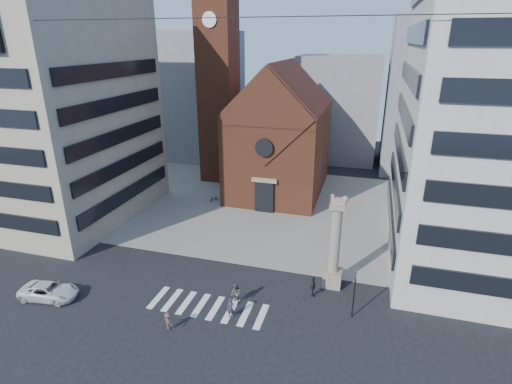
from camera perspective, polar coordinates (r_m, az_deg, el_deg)
ground at (r=36.81m, az=-5.85°, el=-13.14°), size 120.00×120.00×0.00m
piazza at (r=52.74m, az=1.78°, el=-1.95°), size 46.00×30.00×0.05m
zebra_crossing at (r=34.38m, az=-6.88°, el=-15.95°), size 10.20×3.20×0.01m
church at (r=55.87m, az=3.44°, el=7.94°), size 12.00×16.65×18.00m
campanile at (r=60.40m, az=-5.41°, el=16.32°), size 5.50×5.50×31.20m
building_left at (r=52.90m, az=-27.38°, el=10.47°), size 18.00×20.00×26.00m
bg_block_left at (r=75.80m, az=-9.16°, el=13.49°), size 16.00×14.00×22.00m
bg_block_mid at (r=74.22m, az=11.61°, el=11.62°), size 14.00×12.00×18.00m
bg_block_right at (r=71.31m, az=24.74°, el=12.24°), size 16.00×14.00×24.00m
lion_column at (r=35.54m, az=11.14°, el=-8.26°), size 1.63×1.60×8.68m
traffic_light at (r=32.68m, az=13.85°, el=-13.76°), size 0.13×0.16×4.30m
white_car at (r=38.91m, az=-27.46°, el=-12.46°), size 5.10×2.87×1.35m
pedestrian_0 at (r=32.66m, az=-3.63°, el=-16.23°), size 0.64×0.43×1.71m
pedestrian_1 at (r=34.02m, az=-2.90°, el=-14.31°), size 1.15×1.15×1.88m
pedestrian_2 at (r=35.11m, az=8.13°, el=-13.25°), size 0.53×1.14×1.90m
pedestrian_3 at (r=32.21m, az=-12.41°, el=-17.58°), size 1.13×0.99×1.52m
scooter_0 at (r=54.16m, az=-6.01°, el=-0.94°), size 1.08×1.60×0.79m
scooter_1 at (r=53.60m, az=-4.45°, el=-1.08°), size 0.95×1.51×0.88m
scooter_2 at (r=53.11m, az=-2.86°, el=-1.30°), size 1.08×1.60×0.79m
scooter_3 at (r=52.64m, az=-1.25°, el=-1.44°), size 0.95×1.51×0.88m
scooter_4 at (r=52.24m, az=0.40°, el=-1.67°), size 1.08×1.60×0.79m
scooter_5 at (r=51.85m, az=2.07°, el=-1.81°), size 0.95×1.51×0.88m
scooter_6 at (r=51.55m, az=3.77°, el=-2.04°), size 1.08×1.60×0.79m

